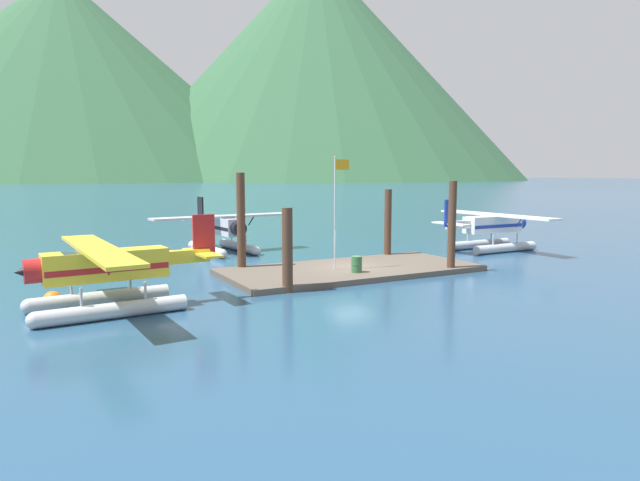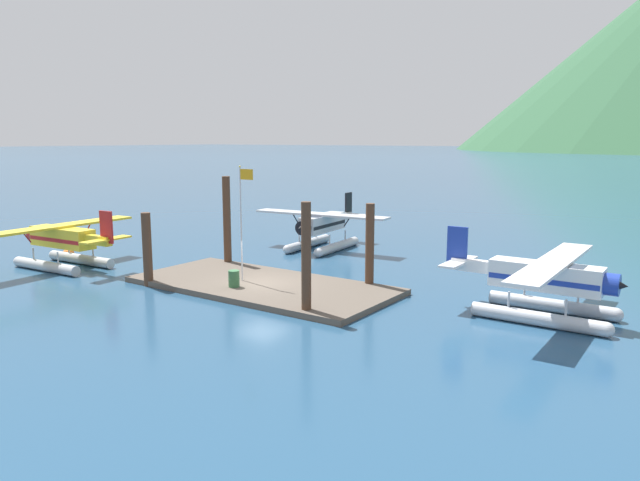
% 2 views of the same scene
% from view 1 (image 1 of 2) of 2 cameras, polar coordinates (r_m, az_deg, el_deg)
% --- Properties ---
extents(ground_plane, '(1200.00, 1200.00, 0.00)m').
position_cam_1_polar(ground_plane, '(32.00, 3.15, -3.27)').
color(ground_plane, navy).
extents(dock_platform, '(14.54, 6.71, 0.30)m').
position_cam_1_polar(dock_platform, '(31.97, 3.15, -3.01)').
color(dock_platform, brown).
rests_on(dock_platform, ground).
extents(piling_near_left, '(0.51, 0.51, 4.05)m').
position_cam_1_polar(piling_near_left, '(26.38, -3.36, -1.01)').
color(piling_near_left, '#4C3323').
rests_on(piling_near_left, ground).
extents(piling_near_right, '(0.45, 0.45, 5.23)m').
position_cam_1_polar(piling_near_right, '(32.40, 13.36, 1.34)').
color(piling_near_right, '#4C3323').
rests_on(piling_near_right, ground).
extents(piling_far_left, '(0.49, 0.49, 5.69)m').
position_cam_1_polar(piling_far_left, '(32.05, -8.09, 1.82)').
color(piling_far_left, '#4C3323').
rests_on(piling_far_left, ground).
extents(piling_far_right, '(0.47, 0.47, 4.61)m').
position_cam_1_polar(piling_far_right, '(37.01, 6.96, 1.67)').
color(piling_far_right, '#4C3323').
rests_on(piling_far_right, ground).
extents(flagpole, '(0.95, 0.10, 6.27)m').
position_cam_1_polar(flagpole, '(30.78, 1.73, 4.18)').
color(flagpole, silver).
rests_on(flagpole, dock_platform).
extents(fuel_drum, '(0.62, 0.62, 0.88)m').
position_cam_1_polar(fuel_drum, '(30.26, 3.78, -2.45)').
color(fuel_drum, '#33663D').
rests_on(fuel_drum, dock_platform).
extents(mooring_buoy, '(0.77, 0.77, 0.77)m').
position_cam_1_polar(mooring_buoy, '(25.87, -25.72, -5.53)').
color(mooring_buoy, orange).
rests_on(mooring_buoy, ground).
extents(mountain_ridge_west_peak, '(394.14, 394.14, 169.97)m').
position_cam_1_polar(mountain_ridge_west_peak, '(531.18, -24.71, 14.86)').
color(mountain_ridge_west_peak, '#2D5638').
rests_on(mountain_ridge_west_peak, ground).
extents(mountain_ridge_centre_peak, '(365.29, 365.29, 198.99)m').
position_cam_1_polar(mountain_ridge_centre_peak, '(521.49, -0.37, 17.26)').
color(mountain_ridge_centre_peak, '#2D5638').
rests_on(mountain_ridge_centre_peak, ground).
extents(seaplane_yellow_port_aft, '(7.97, 10.47, 3.84)m').
position_cam_1_polar(seaplane_yellow_port_aft, '(24.27, -21.09, -3.22)').
color(seaplane_yellow_port_aft, '#B7BABF').
rests_on(seaplane_yellow_port_aft, ground).
extents(seaplane_white_stbd_fwd, '(7.98, 10.42, 3.84)m').
position_cam_1_polar(seaplane_white_stbd_fwd, '(42.84, 17.30, 1.13)').
color(seaplane_white_stbd_fwd, '#B7BABF').
rests_on(seaplane_white_stbd_fwd, ground).
extents(seaplane_silver_bow_left, '(10.48, 7.96, 3.84)m').
position_cam_1_polar(seaplane_silver_bow_left, '(40.41, -9.94, 1.01)').
color(seaplane_silver_bow_left, '#B7BABF').
rests_on(seaplane_silver_bow_left, ground).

